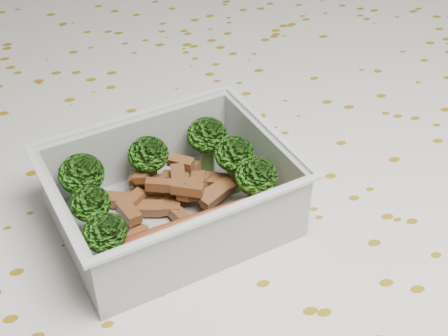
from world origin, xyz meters
name	(u,v)px	position (x,y,z in m)	size (l,w,h in m)	color
dining_table	(230,269)	(0.00, 0.00, 0.67)	(1.40, 0.90, 0.75)	brown
tablecloth	(230,227)	(0.00, 0.00, 0.72)	(1.46, 0.96, 0.19)	silver
lunch_container	(172,201)	(-0.05, -0.02, 0.78)	(0.18, 0.16, 0.06)	silver
broccoli_florets	(164,174)	(-0.05, -0.01, 0.79)	(0.15, 0.11, 0.05)	#608C3F
meat_pile	(167,192)	(-0.05, 0.00, 0.77)	(0.10, 0.07, 0.03)	brown
sausage	(199,231)	(-0.04, -0.05, 0.77)	(0.14, 0.04, 0.02)	#B14A2A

